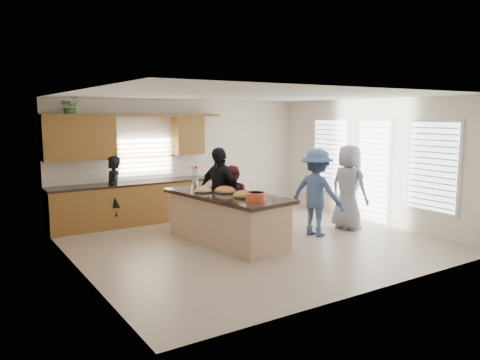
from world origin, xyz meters
TOP-DOWN VIEW (x-y plane):
  - floor at (0.00, 0.00)m, footprint 6.50×6.50m
  - room_shell at (0.00, 0.00)m, footprint 6.52×6.02m
  - back_cabinetry at (-1.47, 2.73)m, footprint 4.08×0.66m
  - right_wall_glazing at (3.22, -0.13)m, footprint 0.06×4.00m
  - island at (-0.44, 0.24)m, footprint 1.50×2.83m
  - platter_front at (-0.36, -0.23)m, footprint 0.45×0.45m
  - platter_mid at (-0.37, 0.41)m, footprint 0.47×0.47m
  - platter_back at (-0.72, 0.66)m, footprint 0.36×0.36m
  - salad_bowl at (-0.38, -0.64)m, footprint 0.34×0.34m
  - clear_cup at (0.01, -0.68)m, footprint 0.07×0.07m
  - plate_stack at (-0.52, 0.97)m, footprint 0.23×0.23m
  - flower_vase at (-0.54, 1.37)m, footprint 0.14×0.14m
  - potted_plant at (-2.65, 2.82)m, footprint 0.42×0.38m
  - woman_left_back at (-1.89, 2.57)m, footprint 0.47×0.63m
  - woman_left_mid at (-0.15, 0.49)m, footprint 0.70×0.82m
  - woman_left_front at (-0.35, 0.70)m, footprint 0.74×1.15m
  - woman_right_back at (1.37, -0.28)m, footprint 1.01×1.30m
  - woman_right_front at (2.32, -0.23)m, footprint 0.69×0.96m

SIDE VIEW (x-z plane):
  - floor at x=0.00m, z-range 0.00..0.00m
  - island at x=-0.44m, z-range -0.02..0.93m
  - woman_left_mid at x=-0.15m, z-range 0.00..1.45m
  - woman_left_back at x=-1.89m, z-range 0.00..1.57m
  - woman_right_back at x=1.37m, z-range 0.00..1.77m
  - woman_left_front at x=-0.35m, z-range 0.00..1.81m
  - woman_right_front at x=2.32m, z-range 0.00..1.81m
  - back_cabinetry at x=-1.47m, z-range -0.32..2.14m
  - platter_back at x=-0.72m, z-range 0.90..1.05m
  - platter_front at x=-0.36m, z-range 0.89..1.07m
  - platter_mid at x=-0.37m, z-range 0.88..1.07m
  - plate_stack at x=-0.52m, z-range 0.95..1.01m
  - clear_cup at x=0.01m, z-range 0.95..1.04m
  - salad_bowl at x=-0.38m, z-range 0.96..1.11m
  - flower_vase at x=-0.54m, z-range 0.95..1.39m
  - right_wall_glazing at x=3.22m, z-range 0.22..2.47m
  - room_shell at x=0.00m, z-range 0.50..3.31m
  - potted_plant at x=-2.65m, z-range 2.40..2.83m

